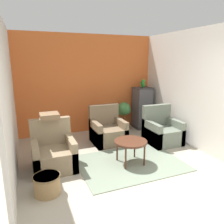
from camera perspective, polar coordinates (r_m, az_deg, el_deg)
The scene contains 14 objects.
ground_plane at distance 3.62m, azimuth 11.68°, elevation -21.52°, with size 20.00×20.00×0.00m, color #B2A893.
wall_back_accent at distance 6.33m, azimuth -6.33°, elevation 7.23°, with size 4.03×0.06×2.76m.
wall_left at distance 4.28m, azimuth -25.45°, elevation 3.03°, with size 0.06×3.60×2.76m.
wall_right at distance 5.66m, azimuth 19.05°, elevation 5.85°, with size 0.06×3.60×2.76m.
area_rug at distance 4.60m, azimuth 4.78°, elevation -13.08°, with size 2.08×1.54×0.01m.
coffee_table at distance 4.42m, azimuth 4.89°, elevation -8.06°, with size 0.66×0.66×0.49m.
armchair_left at distance 4.44m, azimuth -15.04°, elevation -10.47°, with size 0.78×0.78×0.93m.
armchair_right at distance 5.67m, azimuth 12.89°, elevation -5.02°, with size 0.78×0.78×0.93m.
armchair_middle at distance 5.55m, azimuth -1.16°, elevation -5.06°, with size 0.78×0.78×0.93m.
birdcage at distance 6.72m, azimuth 7.88°, elevation 1.05°, with size 0.50×0.50×1.25m.
parrot at distance 6.61m, azimuth 8.07°, elevation 7.32°, with size 0.12×0.21×0.25m.
potted_plant at distance 6.50m, azimuth 3.10°, elevation -0.09°, with size 0.43×0.39×0.84m.
wicker_basket at distance 3.73m, azimuth -16.60°, elevation -17.57°, with size 0.42×0.42×0.31m.
throw_pillow at distance 4.47m, azimuth -16.03°, elevation -0.96°, with size 0.36×0.36×0.10m.
Camera 1 is at (-1.73, -2.42, 2.06)m, focal length 35.00 mm.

